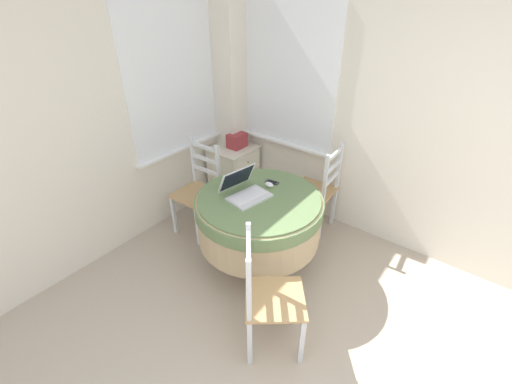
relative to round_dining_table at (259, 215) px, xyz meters
name	(u,v)px	position (x,y,z in m)	size (l,w,h in m)	color
corner_room_shell	(240,128)	(0.11, 0.29, 0.71)	(4.64, 4.65, 2.55)	silver
round_dining_table	(259,215)	(0.00, 0.00, 0.00)	(1.11, 1.11, 0.76)	#4C3D2D
laptop	(245,190)	(-0.05, 0.11, 0.24)	(0.40, 0.39, 0.23)	silver
computer_mouse	(269,185)	(0.19, 0.04, 0.21)	(0.05, 0.08, 0.04)	white
cell_phone	(272,182)	(0.27, 0.06, 0.19)	(0.07, 0.13, 0.01)	#2D2D33
dining_chair_near_back_window	(199,191)	(0.07, 0.84, -0.10)	(0.43, 0.41, 0.98)	tan
dining_chair_near_right_window	(318,191)	(0.84, -0.13, -0.10)	(0.42, 0.43, 0.98)	tan
dining_chair_camera_near	(268,298)	(-0.62, -0.56, -0.10)	(0.56, 0.57, 0.98)	tan
corner_cabinet	(234,171)	(0.82, 1.02, -0.25)	(0.50, 0.48, 0.64)	silver
storage_box	(237,140)	(0.86, 0.99, 0.16)	(0.21, 0.16, 0.17)	#9E3338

